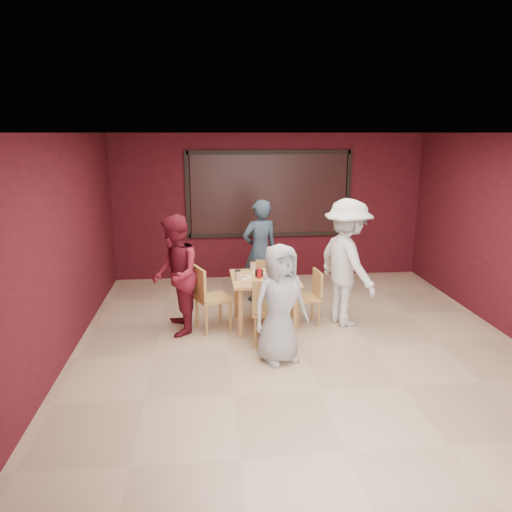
{
  "coord_description": "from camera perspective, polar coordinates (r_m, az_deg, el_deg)",
  "views": [
    {
      "loc": [
        -1.21,
        -6.07,
        2.8
      ],
      "look_at": [
        -0.52,
        0.85,
        1.08
      ],
      "focal_mm": 35.0,
      "sensor_mm": 36.0,
      "label": 1
    }
  ],
  "objects": [
    {
      "name": "dining_table",
      "position": [
        7.29,
        0.96,
        -3.11
      ],
      "size": [
        0.97,
        0.97,
        0.91
      ],
      "color": "tan",
      "rests_on": "floor"
    },
    {
      "name": "diner_front",
      "position": [
        6.17,
        2.76,
        -5.46
      ],
      "size": [
        0.86,
        0.72,
        1.51
      ],
      "primitive_type": "imported",
      "rotation": [
        0.0,
        0.0,
        0.38
      ],
      "color": "#A3A3A3",
      "rests_on": "floor"
    },
    {
      "name": "floor",
      "position": [
        6.79,
        5.13,
        -10.48
      ],
      "size": [
        7.0,
        7.0,
        0.0
      ],
      "primitive_type": "plane",
      "color": "tan",
      "rests_on": "ground"
    },
    {
      "name": "chair_back",
      "position": [
        8.14,
        1.1,
        -2.96
      ],
      "size": [
        0.47,
        0.47,
        0.77
      ],
      "color": "#BD8649",
      "rests_on": "floor"
    },
    {
      "name": "window_blinds",
      "position": [
        9.67,
        1.52,
        7.08
      ],
      "size": [
        3.0,
        0.02,
        1.5
      ],
      "primitive_type": "cube",
      "color": "black"
    },
    {
      "name": "chair_left",
      "position": [
        7.22,
        -5.53,
        -4.39
      ],
      "size": [
        0.6,
        0.6,
        0.96
      ],
      "color": "#BD8649",
      "rests_on": "floor"
    },
    {
      "name": "diner_back",
      "position": [
        8.39,
        0.46,
        0.6
      ],
      "size": [
        0.73,
        0.6,
        1.74
      ],
      "primitive_type": "imported",
      "rotation": [
        0.0,
        0.0,
        3.47
      ],
      "color": "#2B3B4C",
      "rests_on": "floor"
    },
    {
      "name": "chair_right",
      "position": [
        7.5,
        6.22,
        -4.33
      ],
      "size": [
        0.43,
        0.43,
        0.82
      ],
      "color": "#BD8649",
      "rests_on": "floor"
    },
    {
      "name": "diner_left",
      "position": [
        7.1,
        -9.21,
        -2.19
      ],
      "size": [
        0.73,
        0.89,
        1.7
      ],
      "primitive_type": "imported",
      "rotation": [
        0.0,
        0.0,
        -1.47
      ],
      "color": "maroon",
      "rests_on": "floor"
    },
    {
      "name": "diner_right",
      "position": [
        7.44,
        10.35,
        -0.79
      ],
      "size": [
        1.05,
        1.38,
        1.88
      ],
      "primitive_type": "imported",
      "rotation": [
        0.0,
        0.0,
        1.9
      ],
      "color": "silver",
      "rests_on": "floor"
    },
    {
      "name": "chair_front",
      "position": [
        6.66,
        1.55,
        -5.95
      ],
      "size": [
        0.5,
        0.5,
        0.95
      ],
      "color": "#BD8649",
      "rests_on": "floor"
    }
  ]
}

